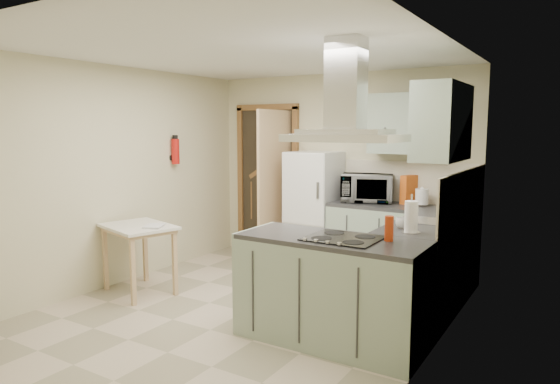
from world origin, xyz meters
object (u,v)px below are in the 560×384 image
Objects in this scene: drop_leaf_table at (139,259)px; bentwood_chair at (275,228)px; extractor_hood at (345,138)px; fridge at (314,210)px; peninsula at (332,290)px; microwave at (367,188)px.

drop_leaf_table is 0.98× the size of bentwood_chair.
bentwood_chair reaches higher than drop_leaf_table.
bentwood_chair is at bearing 133.41° from extractor_hood.
peninsula is (1.22, -1.98, -0.30)m from fridge.
peninsula is at bearing 180.00° from extractor_hood.
drop_leaf_table is at bearing -80.67° from bentwood_chair.
extractor_hood is at bearing -25.14° from bentwood_chair.
extractor_hood is (1.32, -1.98, 0.97)m from fridge.
extractor_hood reaches higher than drop_leaf_table.
microwave is at bearing 107.06° from extractor_hood.
extractor_hood is at bearing 15.13° from drop_leaf_table.
bentwood_chair is (-0.68, 0.14, -0.34)m from fridge.
fridge is 2.44× the size of microwave.
peninsula is 1.27m from extractor_hood.
drop_leaf_table is 2.80m from microwave.
extractor_hood is 3.20m from bentwood_chair.
microwave is at bearing 18.46° from bentwood_chair.
fridge is 1.67× the size of extractor_hood.
extractor_hood is 2.24m from microwave.
fridge is 0.77m from microwave.
extractor_hood is 1.12× the size of drop_leaf_table.
drop_leaf_table is at bearing -151.28° from microwave.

